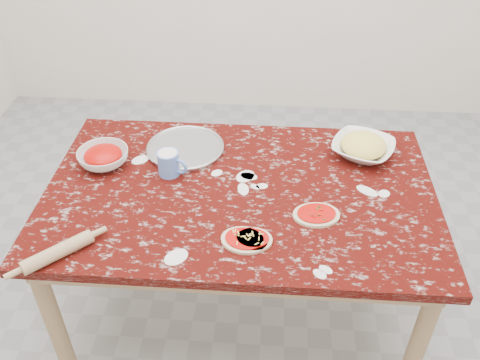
% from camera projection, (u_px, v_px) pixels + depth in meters
% --- Properties ---
extents(ground, '(4.00, 4.00, 0.00)m').
position_uv_depth(ground, '(240.00, 305.00, 2.57)').
color(ground, gray).
extents(worktable, '(1.60, 1.00, 0.75)m').
position_uv_depth(worktable, '(240.00, 205.00, 2.16)').
color(worktable, '#360704').
rests_on(worktable, ground).
extents(pizza_tray, '(0.35, 0.35, 0.01)m').
position_uv_depth(pizza_tray, '(185.00, 148.00, 2.33)').
color(pizza_tray, '#B2B2B7').
rests_on(pizza_tray, worktable).
extents(sauce_bowl, '(0.29, 0.29, 0.07)m').
position_uv_depth(sauce_bowl, '(104.00, 158.00, 2.22)').
color(sauce_bowl, white).
rests_on(sauce_bowl, worktable).
extents(cheese_bowl, '(0.35, 0.35, 0.06)m').
position_uv_depth(cheese_bowl, '(363.00, 149.00, 2.28)').
color(cheese_bowl, white).
rests_on(cheese_bowl, worktable).
extents(flour_mug, '(0.13, 0.09, 0.11)m').
position_uv_depth(flour_mug, '(169.00, 163.00, 2.16)').
color(flour_mug, '#5B83DA').
rests_on(flour_mug, worktable).
extents(pizza_left, '(0.19, 0.16, 0.02)m').
position_uv_depth(pizza_left, '(244.00, 240.00, 1.87)').
color(pizza_left, beige).
rests_on(pizza_left, worktable).
extents(pizza_mid, '(0.15, 0.13, 0.02)m').
position_uv_depth(pizza_mid, '(253.00, 239.00, 1.87)').
color(pizza_mid, beige).
rests_on(pizza_mid, worktable).
extents(pizza_right, '(0.20, 0.16, 0.02)m').
position_uv_depth(pizza_right, '(316.00, 215.00, 1.97)').
color(pizza_right, beige).
rests_on(pizza_right, worktable).
extents(rolling_pin, '(0.22, 0.21, 0.05)m').
position_uv_depth(rolling_pin, '(58.00, 252.00, 1.79)').
color(rolling_pin, tan).
rests_on(rolling_pin, worktable).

